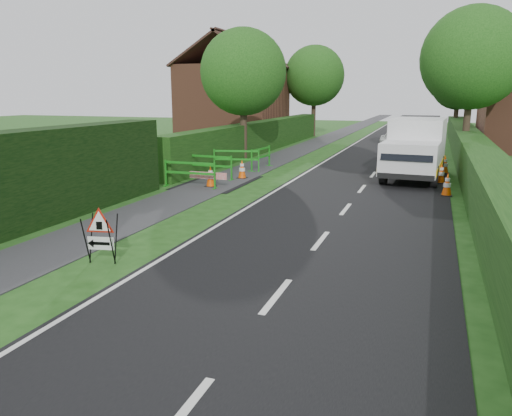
# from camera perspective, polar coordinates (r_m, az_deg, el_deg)

# --- Properties ---
(ground) EXTENTS (120.00, 120.00, 0.00)m
(ground) POSITION_cam_1_polar(r_m,az_deg,el_deg) (8.88, -15.52, -10.03)
(ground) COLOR #1C4714
(ground) RESTS_ON ground
(road_surface) EXTENTS (6.00, 90.00, 0.02)m
(road_surface) POSITION_cam_1_polar(r_m,az_deg,el_deg) (41.84, 16.44, 7.73)
(road_surface) COLOR black
(road_surface) RESTS_ON ground
(footpath) EXTENTS (2.00, 90.00, 0.02)m
(footpath) POSITION_cam_1_polar(r_m,az_deg,el_deg) (42.50, 8.95, 8.17)
(footpath) COLOR #2D2D30
(footpath) RESTS_ON ground
(hedge_west_far) EXTENTS (1.00, 24.00, 1.80)m
(hedge_west_far) POSITION_cam_1_polar(r_m,az_deg,el_deg) (30.46, 0.59, 6.50)
(hedge_west_far) COLOR #14380F
(hedge_west_far) RESTS_ON ground
(hedge_east) EXTENTS (1.20, 50.00, 1.50)m
(hedge_east) POSITION_cam_1_polar(r_m,az_deg,el_deg) (22.94, 23.52, 3.32)
(hedge_east) COLOR #14380F
(hedge_east) RESTS_ON ground
(house_west) EXTENTS (7.50, 7.40, 7.88)m
(house_west) POSITION_cam_1_polar(r_m,az_deg,el_deg) (39.53, -2.56, 12.16)
(house_west) COLOR brown
(house_west) RESTS_ON ground
(tree_nw) EXTENTS (4.40, 4.40, 6.70)m
(tree_nw) POSITION_cam_1_polar(r_m,az_deg,el_deg) (26.40, -1.46, 15.26)
(tree_nw) COLOR #2D2116
(tree_nw) RESTS_ON ground
(tree_ne) EXTENTS (5.20, 5.20, 7.79)m
(tree_ne) POSITION_cam_1_polar(r_m,az_deg,el_deg) (28.73, 23.52, 15.43)
(tree_ne) COLOR #2D2116
(tree_ne) RESTS_ON ground
(tree_fw) EXTENTS (4.80, 4.80, 7.24)m
(tree_fw) POSITION_cam_1_polar(r_m,az_deg,el_deg) (41.74, 6.69, 14.78)
(tree_fw) COLOR #2D2116
(tree_fw) RESTS_ON ground
(tree_fe) EXTENTS (4.20, 4.20, 6.33)m
(tree_fe) POSITION_cam_1_polar(r_m,az_deg,el_deg) (44.67, 22.15, 13.04)
(tree_fe) COLOR #2D2116
(tree_fe) RESTS_ON ground
(triangle_sign) EXTENTS (0.80, 0.80, 0.99)m
(triangle_sign) POSITION_cam_1_polar(r_m,az_deg,el_deg) (10.52, -17.56, -2.59)
(triangle_sign) COLOR black
(triangle_sign) RESTS_ON ground
(works_van) EXTENTS (2.42, 5.41, 2.41)m
(works_van) POSITION_cam_1_polar(r_m,az_deg,el_deg) (21.37, 17.76, 6.61)
(works_van) COLOR silver
(works_van) RESTS_ON ground
(traffic_cone_0) EXTENTS (0.38, 0.38, 0.79)m
(traffic_cone_0) POSITION_cam_1_polar(r_m,az_deg,el_deg) (18.14, 21.01, 2.52)
(traffic_cone_0) COLOR black
(traffic_cone_0) RESTS_ON ground
(traffic_cone_1) EXTENTS (0.38, 0.38, 0.79)m
(traffic_cone_1) POSITION_cam_1_polar(r_m,az_deg,el_deg) (20.68, 20.40, 3.75)
(traffic_cone_1) COLOR black
(traffic_cone_1) RESTS_ON ground
(traffic_cone_2) EXTENTS (0.38, 0.38, 0.79)m
(traffic_cone_2) POSITION_cam_1_polar(r_m,az_deg,el_deg) (23.35, 20.78, 4.68)
(traffic_cone_2) COLOR black
(traffic_cone_2) RESTS_ON ground
(traffic_cone_3) EXTENTS (0.38, 0.38, 0.79)m
(traffic_cone_3) POSITION_cam_1_polar(r_m,az_deg,el_deg) (18.69, -5.23, 3.61)
(traffic_cone_3) COLOR black
(traffic_cone_3) RESTS_ON ground
(traffic_cone_4) EXTENTS (0.38, 0.38, 0.79)m
(traffic_cone_4) POSITION_cam_1_polar(r_m,az_deg,el_deg) (20.48, -1.61, 4.47)
(traffic_cone_4) COLOR black
(traffic_cone_4) RESTS_ON ground
(ped_barrier_0) EXTENTS (2.06, 0.36, 1.00)m
(ped_barrier_0) POSITION_cam_1_polar(r_m,az_deg,el_deg) (18.56, -7.58, 4.23)
(ped_barrier_0) COLOR #188418
(ped_barrier_0) RESTS_ON ground
(ped_barrier_1) EXTENTS (2.08, 0.54, 1.00)m
(ped_barrier_1) POSITION_cam_1_polar(r_m,az_deg,el_deg) (20.45, -5.32, 5.08)
(ped_barrier_1) COLOR #188418
(ped_barrier_1) RESTS_ON ground
(ped_barrier_2) EXTENTS (2.09, 0.82, 1.00)m
(ped_barrier_2) POSITION_cam_1_polar(r_m,az_deg,el_deg) (22.34, -2.26, 5.79)
(ped_barrier_2) COLOR #188418
(ped_barrier_2) RESTS_ON ground
(ped_barrier_3) EXTENTS (0.53, 2.08, 1.00)m
(ped_barrier_3) POSITION_cam_1_polar(r_m,az_deg,el_deg) (23.11, 0.56, 6.03)
(ped_barrier_3) COLOR #188418
(ped_barrier_3) RESTS_ON ground
(redwhite_plank) EXTENTS (1.50, 0.05, 0.25)m
(redwhite_plank) POSITION_cam_1_polar(r_m,az_deg,el_deg) (18.65, -5.48, 2.36)
(redwhite_plank) COLOR red
(redwhite_plank) RESTS_ON ground
(hatchback_car) EXTENTS (2.59, 3.63, 1.15)m
(hatchback_car) POSITION_cam_1_polar(r_m,az_deg,el_deg) (32.12, 15.83, 7.38)
(hatchback_car) COLOR white
(hatchback_car) RESTS_ON ground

